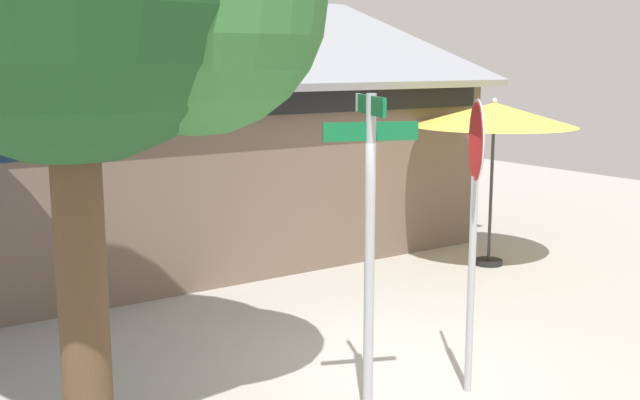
% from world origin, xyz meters
% --- Properties ---
extents(ground_plane, '(28.00, 28.00, 0.10)m').
position_xyz_m(ground_plane, '(0.00, 0.00, -0.05)').
color(ground_plane, '#ADA8A0').
extents(cafe_building, '(9.80, 4.79, 4.38)m').
position_xyz_m(cafe_building, '(0.44, 5.62, 1.60)').
color(cafe_building, '#705B4C').
rests_on(cafe_building, ground).
extents(street_sign_post, '(0.77, 0.83, 2.92)m').
position_xyz_m(street_sign_post, '(-0.80, -0.91, 1.78)').
color(street_sign_post, '#A8AAB2').
rests_on(street_sign_post, ground).
extents(stop_sign, '(0.47, 0.64, 2.84)m').
position_xyz_m(stop_sign, '(0.37, -1.00, 1.99)').
color(stop_sign, '#A8AAB2').
rests_on(stop_sign, ground).
extents(patio_umbrella_mustard_center, '(2.53, 2.53, 2.63)m').
position_xyz_m(patio_umbrella_mustard_center, '(4.10, 2.25, 2.35)').
color(patio_umbrella_mustard_center, black).
rests_on(patio_umbrella_mustard_center, ground).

